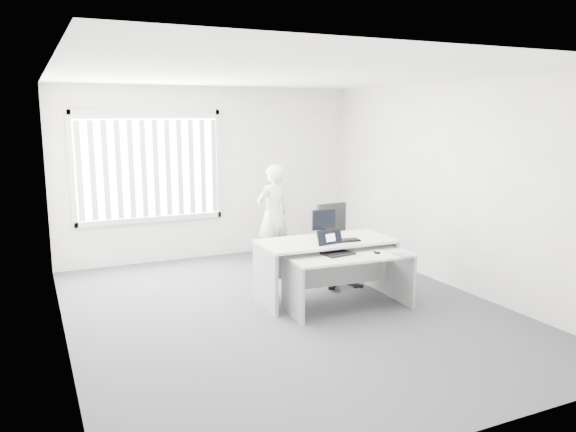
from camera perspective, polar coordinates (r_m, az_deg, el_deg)
name	(u,v)px	position (r m, az deg, el deg)	size (l,w,h in m)	color
ground	(287,311)	(6.92, -0.10, -9.60)	(6.00, 6.00, 0.00)	#58575F
wall_back	(210,173)	(9.37, -7.91, 4.34)	(5.00, 0.02, 2.80)	white
wall_front	(469,254)	(4.11, 17.91, -3.66)	(5.00, 0.02, 2.80)	white
wall_left	(58,213)	(5.98, -22.36, 0.32)	(0.02, 6.00, 2.80)	white
wall_right	(453,186)	(7.96, 16.46, 2.97)	(0.02, 6.00, 2.80)	white
ceiling	(287,74)	(6.53, -0.11, 14.20)	(5.00, 6.00, 0.02)	white
window	(149,167)	(9.07, -13.93, 4.89)	(2.32, 0.06, 1.76)	silver
blinds	(150,169)	(9.01, -13.84, 4.67)	(2.20, 0.10, 1.50)	white
desk_near	(349,270)	(6.88, 6.18, -5.44)	(1.55, 0.80, 0.69)	silver
desk_far	(326,257)	(7.20, 3.89, -4.14)	(1.74, 0.85, 0.78)	silver
office_chair	(337,259)	(7.95, 5.05, -4.38)	(0.69, 0.69, 1.12)	black
person	(273,215)	(8.80, -1.52, 0.09)	(0.58, 0.38, 1.60)	white
laptop	(338,243)	(6.78, 5.12, -2.77)	(0.36, 0.32, 0.28)	black
paper_sheet	(375,253)	(6.92, 8.78, -3.77)	(0.32, 0.23, 0.00)	white
mouse	(377,252)	(6.92, 9.01, -3.60)	(0.06, 0.10, 0.04)	#BBBBBE
booklet	(403,255)	(6.90, 11.63, -3.86)	(0.17, 0.23, 0.01)	white
keyboard	(342,241)	(7.06, 5.49, -2.52)	(0.46, 0.15, 0.02)	black
monitor	(324,223)	(7.32, 3.65, -0.70)	(0.36, 0.11, 0.36)	black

